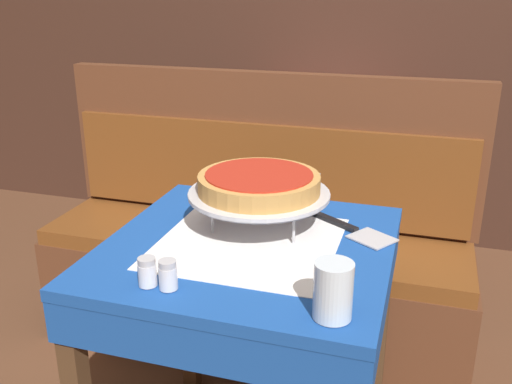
{
  "coord_description": "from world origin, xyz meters",
  "views": [
    {
      "loc": [
        0.41,
        -1.26,
        1.4
      ],
      "look_at": [
        0.0,
        0.06,
        0.89
      ],
      "focal_mm": 40.0,
      "sensor_mm": 36.0,
      "label": 1
    }
  ],
  "objects_px": {
    "water_glass_near": "(333,290)",
    "salt_shaker": "(147,272)",
    "pepper_shaker": "(168,275)",
    "pizza_server": "(351,229)",
    "deep_dish_pizza": "(259,183)",
    "dining_table_front": "(249,277)",
    "dining_table_rear": "(316,141)",
    "booth_bench": "(254,267)",
    "napkin_holder": "(302,188)",
    "condiment_caddy": "(306,108)",
    "pizza_pan_stand": "(259,195)"
  },
  "relations": [
    {
      "from": "water_glass_near",
      "to": "salt_shaker",
      "type": "height_order",
      "value": "water_glass_near"
    },
    {
      "from": "water_glass_near",
      "to": "pepper_shaker",
      "type": "xyz_separation_m",
      "value": [
        -0.36,
        0.01,
        -0.03
      ]
    },
    {
      "from": "pizza_server",
      "to": "deep_dish_pizza",
      "type": "bearing_deg",
      "value": -165.33
    },
    {
      "from": "dining_table_front",
      "to": "salt_shaker",
      "type": "height_order",
      "value": "salt_shaker"
    },
    {
      "from": "dining_table_rear",
      "to": "pepper_shaker",
      "type": "distance_m",
      "value": 1.77
    },
    {
      "from": "booth_bench",
      "to": "water_glass_near",
      "type": "distance_m",
      "value": 1.17
    },
    {
      "from": "water_glass_near",
      "to": "salt_shaker",
      "type": "relative_size",
      "value": 1.81
    },
    {
      "from": "napkin_holder",
      "to": "deep_dish_pizza",
      "type": "bearing_deg",
      "value": -106.23
    },
    {
      "from": "booth_bench",
      "to": "condiment_caddy",
      "type": "relative_size",
      "value": 9.3
    },
    {
      "from": "water_glass_near",
      "to": "condiment_caddy",
      "type": "height_order",
      "value": "condiment_caddy"
    },
    {
      "from": "pizza_server",
      "to": "salt_shaker",
      "type": "xyz_separation_m",
      "value": [
        -0.38,
        -0.43,
        0.03
      ]
    },
    {
      "from": "pizza_pan_stand",
      "to": "water_glass_near",
      "type": "xyz_separation_m",
      "value": [
        0.26,
        -0.37,
        -0.04
      ]
    },
    {
      "from": "water_glass_near",
      "to": "salt_shaker",
      "type": "bearing_deg",
      "value": 179.12
    },
    {
      "from": "napkin_holder",
      "to": "condiment_caddy",
      "type": "xyz_separation_m",
      "value": [
        -0.24,
        1.16,
        -0.0
      ]
    },
    {
      "from": "deep_dish_pizza",
      "to": "salt_shaker",
      "type": "height_order",
      "value": "deep_dish_pizza"
    },
    {
      "from": "napkin_holder",
      "to": "dining_table_rear",
      "type": "bearing_deg",
      "value": 99.18
    },
    {
      "from": "dining_table_front",
      "to": "pepper_shaker",
      "type": "xyz_separation_m",
      "value": [
        -0.09,
        -0.27,
        0.13
      ]
    },
    {
      "from": "dining_table_front",
      "to": "pizza_pan_stand",
      "type": "relative_size",
      "value": 2.06
    },
    {
      "from": "pizza_server",
      "to": "pepper_shaker",
      "type": "distance_m",
      "value": 0.54
    },
    {
      "from": "deep_dish_pizza",
      "to": "booth_bench",
      "type": "bearing_deg",
      "value": 108.62
    },
    {
      "from": "salt_shaker",
      "to": "deep_dish_pizza",
      "type": "bearing_deg",
      "value": 68.39
    },
    {
      "from": "condiment_caddy",
      "to": "booth_bench",
      "type": "bearing_deg",
      "value": -91.52
    },
    {
      "from": "napkin_holder",
      "to": "dining_table_front",
      "type": "bearing_deg",
      "value": -101.9
    },
    {
      "from": "booth_bench",
      "to": "deep_dish_pizza",
      "type": "height_order",
      "value": "booth_bench"
    },
    {
      "from": "dining_table_rear",
      "to": "condiment_caddy",
      "type": "height_order",
      "value": "condiment_caddy"
    },
    {
      "from": "napkin_holder",
      "to": "booth_bench",
      "type": "bearing_deg",
      "value": 126.08
    },
    {
      "from": "condiment_caddy",
      "to": "pepper_shaker",
      "type": "bearing_deg",
      "value": -87.34
    },
    {
      "from": "pepper_shaker",
      "to": "salt_shaker",
      "type": "bearing_deg",
      "value": -180.0
    },
    {
      "from": "pepper_shaker",
      "to": "pizza_server",
      "type": "bearing_deg",
      "value": 52.11
    },
    {
      "from": "pizza_pan_stand",
      "to": "booth_bench",
      "type": "bearing_deg",
      "value": 108.62
    },
    {
      "from": "dining_table_front",
      "to": "pepper_shaker",
      "type": "bearing_deg",
      "value": -108.91
    },
    {
      "from": "booth_bench",
      "to": "pizza_pan_stand",
      "type": "relative_size",
      "value": 4.41
    },
    {
      "from": "pizza_pan_stand",
      "to": "deep_dish_pizza",
      "type": "xyz_separation_m",
      "value": [
        -0.0,
        0.0,
        0.04
      ]
    },
    {
      "from": "dining_table_rear",
      "to": "salt_shaker",
      "type": "relative_size",
      "value": 11.7
    },
    {
      "from": "deep_dish_pizza",
      "to": "dining_table_front",
      "type": "bearing_deg",
      "value": -90.66
    },
    {
      "from": "water_glass_near",
      "to": "napkin_holder",
      "type": "relative_size",
      "value": 1.18
    },
    {
      "from": "pepper_shaker",
      "to": "dining_table_rear",
      "type": "bearing_deg",
      "value": 90.96
    },
    {
      "from": "pizza_server",
      "to": "napkin_holder",
      "type": "distance_m",
      "value": 0.24
    },
    {
      "from": "pepper_shaker",
      "to": "napkin_holder",
      "type": "relative_size",
      "value": 0.67
    },
    {
      "from": "deep_dish_pizza",
      "to": "pepper_shaker",
      "type": "height_order",
      "value": "deep_dish_pizza"
    },
    {
      "from": "dining_table_rear",
      "to": "napkin_holder",
      "type": "xyz_separation_m",
      "value": [
        0.19,
        -1.18,
        0.17
      ]
    },
    {
      "from": "pizza_server",
      "to": "condiment_caddy",
      "type": "height_order",
      "value": "condiment_caddy"
    },
    {
      "from": "dining_table_rear",
      "to": "salt_shaker",
      "type": "distance_m",
      "value": 1.77
    },
    {
      "from": "dining_table_front",
      "to": "dining_table_rear",
      "type": "distance_m",
      "value": 1.5
    },
    {
      "from": "deep_dish_pizza",
      "to": "water_glass_near",
      "type": "xyz_separation_m",
      "value": [
        0.26,
        -0.37,
        -0.07
      ]
    },
    {
      "from": "pizza_pan_stand",
      "to": "pizza_server",
      "type": "relative_size",
      "value": 1.42
    },
    {
      "from": "dining_table_front",
      "to": "napkin_holder",
      "type": "distance_m",
      "value": 0.35
    },
    {
      "from": "booth_bench",
      "to": "napkin_holder",
      "type": "bearing_deg",
      "value": -53.92
    },
    {
      "from": "condiment_caddy",
      "to": "dining_table_rear",
      "type": "bearing_deg",
      "value": 21.45
    },
    {
      "from": "condiment_caddy",
      "to": "deep_dish_pizza",
      "type": "bearing_deg",
      "value": -82.73
    }
  ]
}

